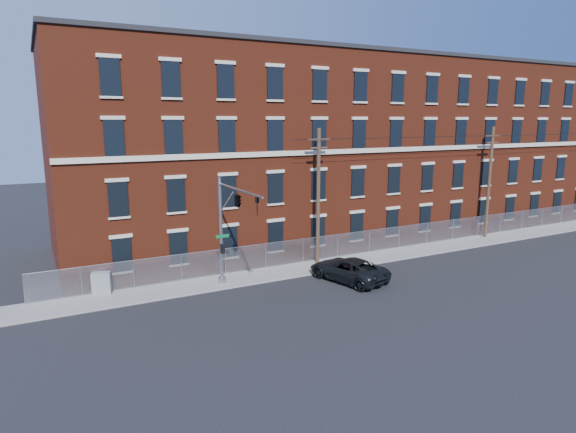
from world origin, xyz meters
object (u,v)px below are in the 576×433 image
Objects in this scene: traffic_signal_mast at (234,210)px; utility_cabinet at (101,283)px; utility_pole_near at (318,194)px; pickup_truck at (348,269)px.

utility_cabinet is (-7.29, 3.82, -4.57)m from traffic_signal_mast.
utility_pole_near is 1.77× the size of pickup_truck.
utility_cabinet is (-15.29, 0.40, -4.52)m from utility_pole_near.
traffic_signal_mast is 1.24× the size of pickup_truck.
pickup_truck is at bearing 0.95° from utility_cabinet.
traffic_signal_mast is at bearing -9.62° from utility_cabinet.
utility_pole_near is 15.95m from utility_cabinet.
traffic_signal_mast is 9.42m from utility_cabinet.
utility_cabinet is at bearing 152.36° from traffic_signal_mast.
pickup_truck is 4.07× the size of utility_cabinet.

